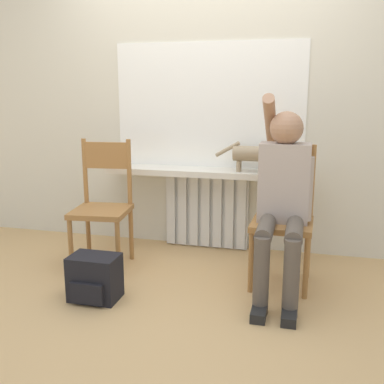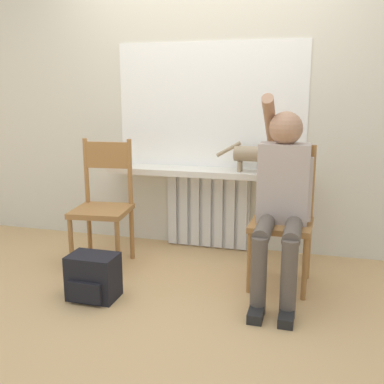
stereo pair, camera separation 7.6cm
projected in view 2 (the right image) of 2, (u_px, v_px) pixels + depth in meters
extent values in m
plane|color=tan|center=(165.00, 304.00, 2.91)|extent=(12.00, 12.00, 0.00)
cube|color=beige|center=(211.00, 91.00, 3.77)|extent=(7.00, 0.06, 2.70)
cube|color=silver|center=(208.00, 210.00, 3.93)|extent=(0.73, 0.05, 0.66)
cube|color=silver|center=(173.00, 209.00, 3.97)|extent=(0.07, 0.03, 0.63)
cube|color=silver|center=(184.00, 210.00, 3.94)|extent=(0.07, 0.03, 0.63)
cube|color=silver|center=(195.00, 210.00, 3.92)|extent=(0.07, 0.03, 0.63)
cube|color=silver|center=(207.00, 211.00, 3.89)|extent=(0.07, 0.03, 0.63)
cube|color=silver|center=(219.00, 212.00, 3.86)|extent=(0.07, 0.03, 0.63)
cube|color=silver|center=(231.00, 213.00, 3.83)|extent=(0.07, 0.03, 0.63)
cube|color=silver|center=(243.00, 214.00, 3.81)|extent=(0.07, 0.03, 0.63)
cube|color=silver|center=(205.00, 172.00, 3.75)|extent=(1.68, 0.29, 0.05)
cube|color=white|center=(210.00, 106.00, 3.76)|extent=(1.61, 0.01, 1.04)
cube|color=#9E6B38|center=(101.00, 211.00, 3.46)|extent=(0.46, 0.46, 0.04)
cylinder|color=#9E6B38|center=(71.00, 246.00, 3.36)|extent=(0.04, 0.04, 0.43)
cylinder|color=#9E6B38|center=(118.00, 249.00, 3.31)|extent=(0.04, 0.04, 0.43)
cylinder|color=#9E6B38|center=(89.00, 232.00, 3.71)|extent=(0.04, 0.04, 0.43)
cylinder|color=#9E6B38|center=(132.00, 234.00, 3.65)|extent=(0.04, 0.04, 0.43)
cylinder|color=#9E6B38|center=(86.00, 171.00, 3.60)|extent=(0.04, 0.04, 0.52)
cylinder|color=#9E6B38|center=(130.00, 172.00, 3.54)|extent=(0.04, 0.04, 0.52)
cube|color=#9E6B38|center=(107.00, 155.00, 3.54)|extent=(0.37, 0.07, 0.21)
cube|color=#9E6B38|center=(281.00, 225.00, 3.10)|extent=(0.43, 0.43, 0.04)
cylinder|color=#9E6B38|center=(250.00, 263.00, 3.03)|extent=(0.04, 0.04, 0.43)
cylinder|color=#9E6B38|center=(305.00, 269.00, 2.92)|extent=(0.04, 0.04, 0.43)
cylinder|color=#9E6B38|center=(258.00, 246.00, 3.37)|extent=(0.04, 0.04, 0.43)
cylinder|color=#9E6B38|center=(308.00, 251.00, 3.26)|extent=(0.04, 0.04, 0.43)
cylinder|color=#9E6B38|center=(261.00, 179.00, 3.26)|extent=(0.04, 0.04, 0.52)
cylinder|color=#9E6B38|center=(312.00, 182.00, 3.15)|extent=(0.04, 0.04, 0.52)
cube|color=#9E6B38|center=(287.00, 162.00, 3.18)|extent=(0.37, 0.04, 0.21)
cylinder|color=brown|center=(265.00, 228.00, 2.90)|extent=(0.11, 0.48, 0.11)
cylinder|color=brown|center=(293.00, 230.00, 2.86)|extent=(0.11, 0.48, 0.11)
cylinder|color=brown|center=(259.00, 276.00, 2.73)|extent=(0.10, 0.10, 0.49)
cylinder|color=brown|center=(289.00, 279.00, 2.68)|extent=(0.10, 0.10, 0.49)
cube|color=black|center=(256.00, 313.00, 2.72)|extent=(0.09, 0.20, 0.06)
cube|color=black|center=(286.00, 317.00, 2.67)|extent=(0.09, 0.20, 0.06)
cube|color=#AD9E93|center=(283.00, 183.00, 3.05)|extent=(0.34, 0.20, 0.54)
sphere|color=#A87A5B|center=(286.00, 128.00, 2.97)|extent=(0.22, 0.22, 0.22)
cylinder|color=#A87A5B|center=(270.00, 121.00, 3.12)|extent=(0.08, 0.50, 0.38)
cylinder|color=#AD9E93|center=(306.00, 189.00, 2.98)|extent=(0.08, 0.08, 0.43)
cylinder|color=#9E896B|center=(254.00, 154.00, 3.58)|extent=(0.31, 0.12, 0.12)
sphere|color=#9E896B|center=(277.00, 152.00, 3.53)|extent=(0.11, 0.11, 0.11)
cone|color=#9E896B|center=(277.00, 147.00, 3.49)|extent=(0.04, 0.04, 0.04)
cone|color=#9E896B|center=(278.00, 146.00, 3.54)|extent=(0.04, 0.04, 0.04)
cylinder|color=#9E896B|center=(266.00, 168.00, 3.55)|extent=(0.03, 0.03, 0.09)
cylinder|color=#9E896B|center=(267.00, 167.00, 3.60)|extent=(0.03, 0.03, 0.09)
cylinder|color=#9E896B|center=(239.00, 167.00, 3.60)|extent=(0.03, 0.03, 0.09)
cylinder|color=#9E896B|center=(241.00, 166.00, 3.66)|extent=(0.03, 0.03, 0.09)
cylinder|color=#9E896B|center=(229.00, 149.00, 3.63)|extent=(0.20, 0.03, 0.14)
cube|color=black|center=(94.00, 276.00, 2.97)|extent=(0.32, 0.22, 0.30)
cube|color=black|center=(85.00, 293.00, 2.86)|extent=(0.22, 0.03, 0.14)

